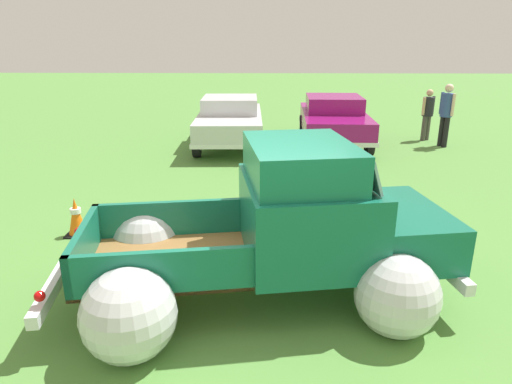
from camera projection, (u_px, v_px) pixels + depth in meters
ground_plane at (253, 294)px, 5.60m from camera, size 80.00×80.00×0.00m
vintage_pickup_truck at (284, 237)px, 5.40m from camera, size 4.85×3.31×1.96m
show_car_0 at (230, 120)px, 13.30m from camera, size 2.03×4.32×1.43m
show_car_1 at (334, 118)px, 13.52m from camera, size 2.06×4.34×1.43m
spectator_0 at (428, 112)px, 13.98m from camera, size 0.49×0.47×1.59m
spectator_1 at (446, 111)px, 13.08m from camera, size 0.45×0.52×1.83m
lane_cone_0 at (76, 217)px, 7.22m from camera, size 0.36×0.36×0.63m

